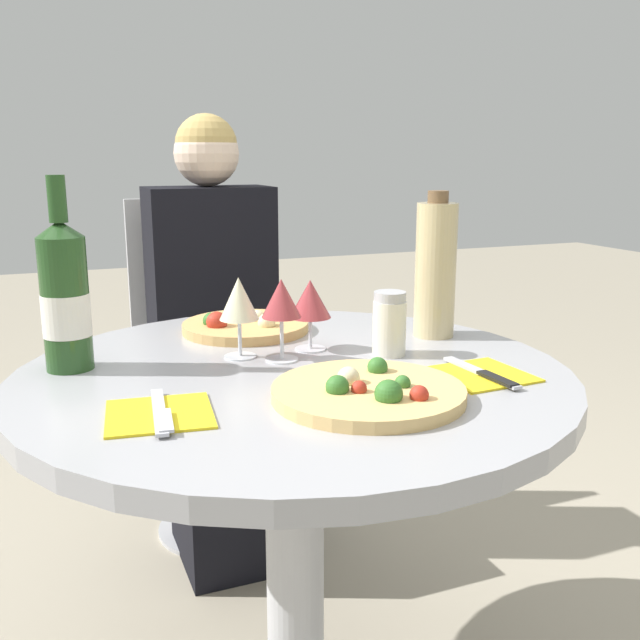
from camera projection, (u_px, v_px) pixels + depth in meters
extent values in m
cylinder|color=#B2B2B7|center=(295.00, 556.00, 1.33)|extent=(0.11, 0.11, 0.65)
cylinder|color=#9E9EA3|center=(293.00, 379.00, 1.25)|extent=(0.97, 0.97, 0.04)
cylinder|color=#ADADB2|center=(220.00, 526.00, 2.11)|extent=(0.35, 0.35, 0.01)
cylinder|color=#ADADB2|center=(217.00, 458.00, 2.06)|extent=(0.06, 0.06, 0.45)
cube|color=#ADADB2|center=(214.00, 379.00, 2.01)|extent=(0.39, 0.39, 0.03)
cube|color=#ADADB2|center=(197.00, 280.00, 2.12)|extent=(0.39, 0.02, 0.48)
cube|color=black|center=(231.00, 475.00, 1.92)|extent=(0.28, 0.31, 0.48)
cube|color=black|center=(211.00, 283.00, 1.95)|extent=(0.33, 0.19, 0.52)
sphere|color=beige|center=(206.00, 154.00, 1.87)|extent=(0.17, 0.17, 0.17)
sphere|color=tan|center=(206.00, 145.00, 1.86)|extent=(0.16, 0.16, 0.16)
cylinder|color=#DBB26B|center=(368.00, 392.00, 1.09)|extent=(0.30, 0.30, 0.02)
sphere|color=#B22D1E|center=(419.00, 395.00, 1.03)|extent=(0.03, 0.03, 0.03)
sphere|color=beige|center=(348.00, 378.00, 1.11)|extent=(0.04, 0.04, 0.04)
sphere|color=#336B28|center=(378.00, 367.00, 1.16)|extent=(0.03, 0.03, 0.03)
sphere|color=#B22D1E|center=(359.00, 388.00, 1.06)|extent=(0.02, 0.02, 0.02)
sphere|color=#336B28|center=(389.00, 394.00, 1.03)|extent=(0.04, 0.04, 0.04)
sphere|color=#336B28|center=(403.00, 383.00, 1.09)|extent=(0.03, 0.03, 0.03)
sphere|color=#336B28|center=(339.00, 387.00, 1.06)|extent=(0.04, 0.04, 0.04)
cylinder|color=tan|center=(243.00, 327.00, 1.51)|extent=(0.27, 0.27, 0.02)
sphere|color=beige|center=(258.00, 317.00, 1.52)|extent=(0.03, 0.03, 0.03)
sphere|color=beige|center=(235.00, 316.00, 1.53)|extent=(0.04, 0.04, 0.04)
sphere|color=#B22D1E|center=(253.00, 316.00, 1.54)|extent=(0.02, 0.02, 0.02)
sphere|color=#336B28|center=(211.00, 321.00, 1.49)|extent=(0.03, 0.03, 0.03)
sphere|color=#B22D1E|center=(217.00, 322.00, 1.47)|extent=(0.04, 0.04, 0.04)
sphere|color=beige|center=(267.00, 322.00, 1.47)|extent=(0.04, 0.04, 0.04)
cylinder|color=#23471E|center=(66.00, 304.00, 1.22)|extent=(0.08, 0.08, 0.23)
cone|color=#23471E|center=(59.00, 229.00, 1.19)|extent=(0.08, 0.08, 0.03)
cylinder|color=#23471E|center=(57.00, 199.00, 1.18)|extent=(0.03, 0.03, 0.08)
cylinder|color=silver|center=(66.00, 315.00, 1.22)|extent=(0.08, 0.08, 0.07)
cylinder|color=tan|center=(435.00, 271.00, 1.45)|extent=(0.08, 0.08, 0.27)
cylinder|color=brown|center=(438.00, 197.00, 1.41)|extent=(0.04, 0.04, 0.02)
cylinder|color=silver|center=(389.00, 328.00, 1.32)|extent=(0.06, 0.06, 0.10)
cylinder|color=#B2B2B7|center=(390.00, 297.00, 1.31)|extent=(0.06, 0.06, 0.02)
cylinder|color=silver|center=(240.00, 356.00, 1.32)|extent=(0.06, 0.06, 0.00)
cylinder|color=silver|center=(240.00, 337.00, 1.31)|extent=(0.01, 0.01, 0.07)
cone|color=beige|center=(239.00, 298.00, 1.29)|extent=(0.07, 0.07, 0.08)
cylinder|color=silver|center=(310.00, 349.00, 1.37)|extent=(0.06, 0.06, 0.00)
cylinder|color=silver|center=(310.00, 333.00, 1.36)|extent=(0.01, 0.01, 0.06)
cone|color=#9E383D|center=(310.00, 299.00, 1.35)|extent=(0.08, 0.08, 0.07)
cylinder|color=silver|center=(285.00, 359.00, 1.30)|extent=(0.06, 0.06, 0.00)
cylinder|color=silver|center=(284.00, 338.00, 1.29)|extent=(0.01, 0.01, 0.08)
cone|color=#9E383D|center=(284.00, 298.00, 1.27)|extent=(0.07, 0.07, 0.07)
cube|color=yellow|center=(159.00, 414.00, 1.02)|extent=(0.17, 0.17, 0.00)
cube|color=silver|center=(159.00, 411.00, 1.02)|extent=(0.04, 0.19, 0.00)
cube|color=silver|center=(165.00, 421.00, 0.98)|extent=(0.03, 0.09, 0.00)
cube|color=yellow|center=(480.00, 375.00, 1.21)|extent=(0.16, 0.16, 0.00)
cube|color=silver|center=(480.00, 372.00, 1.21)|extent=(0.03, 0.19, 0.00)
cube|color=black|center=(497.00, 379.00, 1.16)|extent=(0.02, 0.09, 0.00)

